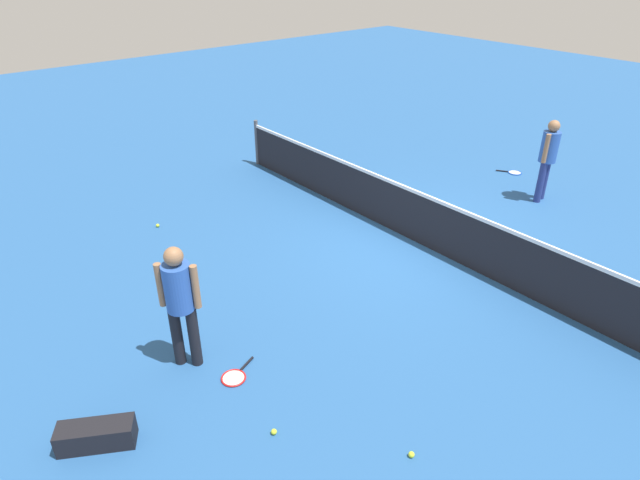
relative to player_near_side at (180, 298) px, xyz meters
name	(u,v)px	position (x,y,z in m)	size (l,w,h in m)	color
ground_plane	(413,240)	(-0.35, 4.67, -1.01)	(40.00, 40.00, 0.00)	#265693
court_net	(415,215)	(-0.35, 4.67, -0.51)	(10.09, 0.09, 1.07)	#4C4C51
player_near_side	(180,298)	(0.00, 0.00, 0.00)	(0.48, 0.48, 1.70)	black
player_far_side	(548,154)	(0.15, 8.01, 0.00)	(0.40, 0.53, 1.70)	navy
tennis_racket_near_player	(235,377)	(0.61, 0.30, -1.00)	(0.41, 0.60, 0.03)	red
tennis_racket_far_player	(514,172)	(-1.03, 8.93, -1.00)	(0.58, 0.46, 0.03)	blue
tennis_ball_near_player	(411,455)	(2.81, 1.10, -0.98)	(0.07, 0.07, 0.07)	#C6E033
tennis_ball_by_net	(274,432)	(1.65, 0.16, -0.98)	(0.07, 0.07, 0.07)	#C6E033
tennis_ball_midcourt	(158,225)	(-3.78, 1.33, -0.98)	(0.07, 0.07, 0.07)	#C6E033
equipment_bag	(100,435)	(0.57, -1.34, -0.87)	(0.65, 0.83, 0.28)	black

